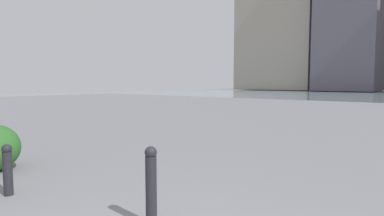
% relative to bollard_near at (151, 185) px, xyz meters
% --- Properties ---
extents(building_slab, '(10.60, 14.96, 31.83)m').
position_rel_bollard_near_xyz_m(building_slab, '(12.52, -65.36, 15.46)').
color(building_slab, '#5B5660').
rests_on(building_slab, ground).
extents(building_annex, '(16.77, 14.68, 24.17)m').
position_rel_bollard_near_xyz_m(building_annex, '(27.12, -66.84, 11.64)').
color(building_annex, '#9E9384').
rests_on(building_annex, ground).
extents(bollard_near, '(0.13, 0.13, 0.86)m').
position_rel_bollard_near_xyz_m(bollard_near, '(0.00, 0.00, 0.00)').
color(bollard_near, '#232328').
rests_on(bollard_near, ground).
extents(bollard_mid, '(0.13, 0.13, 0.70)m').
position_rel_bollard_near_xyz_m(bollard_mid, '(2.18, 0.59, -0.08)').
color(bollard_mid, '#232328').
rests_on(bollard_mid, ground).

